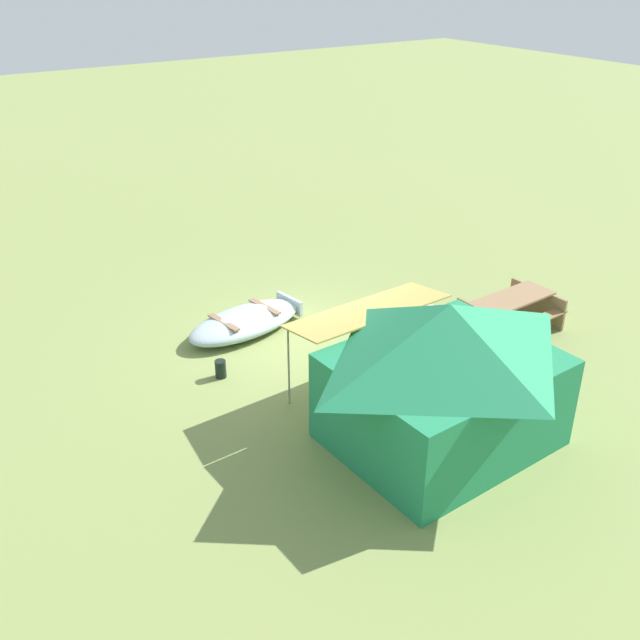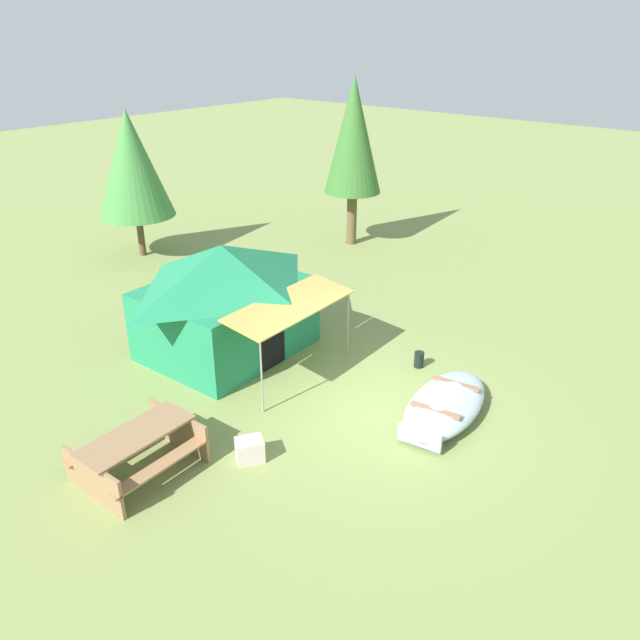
% 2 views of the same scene
% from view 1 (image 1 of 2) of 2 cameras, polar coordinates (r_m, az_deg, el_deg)
% --- Properties ---
extents(ground_plane, '(80.00, 80.00, 0.00)m').
position_cam_1_polar(ground_plane, '(15.02, -1.19, -1.91)').
color(ground_plane, olive).
extents(beached_rowboat, '(2.88, 1.68, 0.45)m').
position_cam_1_polar(beached_rowboat, '(15.49, -5.89, -0.11)').
color(beached_rowboat, '#A5BAC0').
rests_on(beached_rowboat, ground_plane).
extents(canvas_cabin_tent, '(3.77, 4.08, 2.52)m').
position_cam_1_polar(canvas_cabin_tent, '(11.72, 9.73, -4.10)').
color(canvas_cabin_tent, '#218152').
rests_on(canvas_cabin_tent, ground_plane).
extents(picnic_table, '(1.99, 1.56, 0.76)m').
position_cam_1_polar(picnic_table, '(15.90, 14.80, 0.82)').
color(picnic_table, '#8D6B4A').
rests_on(picnic_table, ground_plane).
extents(cooler_box, '(0.59, 0.56, 0.40)m').
position_cam_1_polar(cooler_box, '(15.84, 8.13, 0.26)').
color(cooler_box, beige).
rests_on(cooler_box, ground_plane).
extents(fuel_can, '(0.27, 0.27, 0.35)m').
position_cam_1_polar(fuel_can, '(13.95, -7.83, -3.84)').
color(fuel_can, black).
rests_on(fuel_can, ground_plane).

